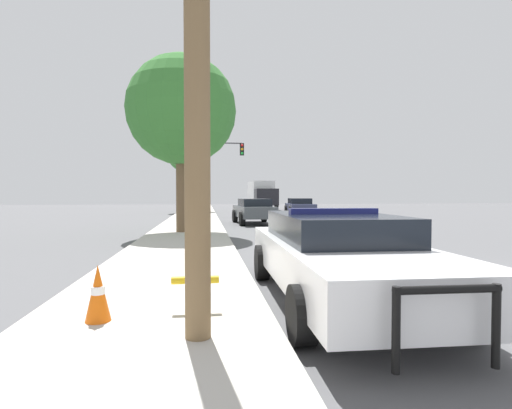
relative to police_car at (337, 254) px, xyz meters
name	(u,v)px	position (x,y,z in m)	size (l,w,h in m)	color
ground_plane	(472,290)	(2.45, 0.34, -0.71)	(110.00, 110.00, 0.00)	#565659
sidewalk_left	(161,296)	(-2.65, 0.34, -0.64)	(3.00, 110.00, 0.13)	#BCB7AD
police_car	(337,254)	(0.00, 0.00, 0.00)	(2.18, 5.45, 1.39)	white
fire_hydrant	(195,277)	(-2.11, -0.72, -0.14)	(0.60, 0.26, 0.82)	gold
traffic_light	(215,162)	(-1.22, 23.81, 3.20)	(3.62, 0.35, 5.38)	#424247
car_background_midblock	(254,210)	(0.63, 15.35, 0.02)	(2.12, 4.17, 1.34)	#474C51
car_background_oncoming	(300,206)	(5.15, 23.56, -0.02)	(2.26, 4.19, 1.26)	#333856
box_truck	(262,194)	(4.07, 36.41, 0.88)	(2.48, 7.59, 2.94)	black
tree_sidewalk_near	(181,111)	(-2.86, 9.96, 4.12)	(4.23, 4.23, 6.84)	brown
tree_sidewalk_far	(188,151)	(-3.34, 28.65, 4.50)	(3.76, 3.76, 6.99)	brown
traffic_cone	(98,293)	(-3.22, -0.98, -0.25)	(0.29, 0.29, 0.66)	orange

